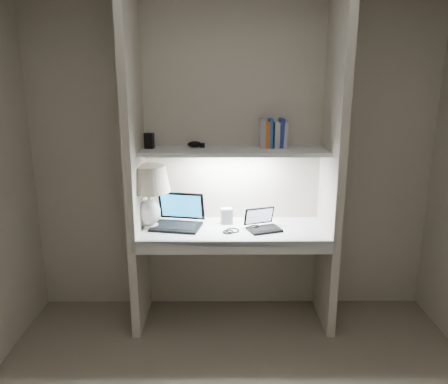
{
  "coord_description": "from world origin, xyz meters",
  "views": [
    {
      "loc": [
        -0.09,
        -1.93,
        1.89
      ],
      "look_at": [
        -0.07,
        1.05,
        1.1
      ],
      "focal_mm": 35.0,
      "sensor_mm": 36.0,
      "label": 1
    }
  ],
  "objects_px": {
    "table_lamp": "(149,186)",
    "book_row": "(273,134)",
    "laptop_main": "(178,219)",
    "speaker": "(227,216)",
    "laptop_netbook": "(262,224)"
  },
  "relations": [
    {
      "from": "table_lamp",
      "to": "speaker",
      "type": "bearing_deg",
      "value": 7.98
    },
    {
      "from": "book_row",
      "to": "speaker",
      "type": "bearing_deg",
      "value": -165.21
    },
    {
      "from": "speaker",
      "to": "laptop_netbook",
      "type": "bearing_deg",
      "value": -34.9
    },
    {
      "from": "speaker",
      "to": "book_row",
      "type": "bearing_deg",
      "value": 5.59
    },
    {
      "from": "laptop_main",
      "to": "book_row",
      "type": "relative_size",
      "value": 1.89
    },
    {
      "from": "laptop_netbook",
      "to": "table_lamp",
      "type": "bearing_deg",
      "value": 157.3
    },
    {
      "from": "laptop_netbook",
      "to": "book_row",
      "type": "distance_m",
      "value": 0.7
    },
    {
      "from": "speaker",
      "to": "laptop_main",
      "type": "bearing_deg",
      "value": 177.18
    },
    {
      "from": "speaker",
      "to": "book_row",
      "type": "height_order",
      "value": "book_row"
    },
    {
      "from": "laptop_main",
      "to": "table_lamp",
      "type": "bearing_deg",
      "value": -158.31
    },
    {
      "from": "laptop_netbook",
      "to": "laptop_main",
      "type": "bearing_deg",
      "value": 152.73
    },
    {
      "from": "laptop_main",
      "to": "laptop_netbook",
      "type": "xyz_separation_m",
      "value": [
        0.65,
        -0.09,
        -0.02
      ]
    },
    {
      "from": "table_lamp",
      "to": "book_row",
      "type": "height_order",
      "value": "book_row"
    },
    {
      "from": "laptop_main",
      "to": "laptop_netbook",
      "type": "height_order",
      "value": "laptop_main"
    },
    {
      "from": "laptop_main",
      "to": "speaker",
      "type": "xyz_separation_m",
      "value": [
        0.38,
        0.04,
        0.01
      ]
    }
  ]
}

